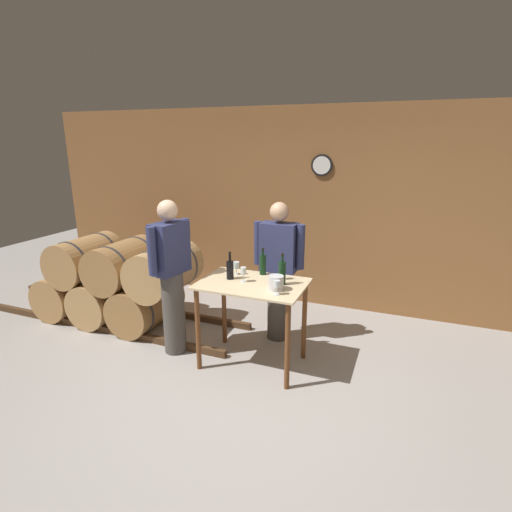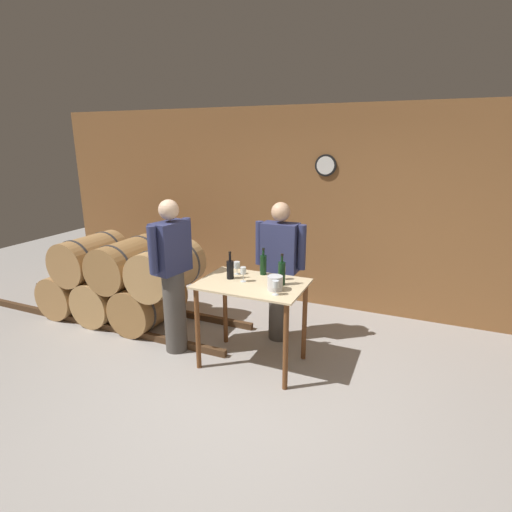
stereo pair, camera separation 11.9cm
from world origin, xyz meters
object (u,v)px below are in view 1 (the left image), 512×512
Objects in this scene: wine_bottle_left at (263,264)px; wine_bottle_center at (282,272)px; wine_bottle_far_left at (230,269)px; person_visitor_with_scarf at (172,275)px; wine_glass_near_left at (236,266)px; wine_glass_near_right at (283,270)px; ice_bucket at (276,283)px; person_host at (278,269)px; wine_glass_far_side at (277,284)px; wine_glass_near_center at (243,271)px.

wine_bottle_center is at bearing -37.69° from wine_bottle_left.
wine_bottle_far_left is 0.65m from person_visitor_with_scarf.
wine_glass_near_left is 0.50m from wine_glass_near_right.
wine_glass_near_left is at bearing 167.85° from wine_bottle_center.
wine_glass_near_right reaches higher than ice_bucket.
ice_bucket is at bearing -92.83° from wine_bottle_center.
person_host reaches higher than wine_bottle_far_left.
wine_glass_near_left is at bearing 89.22° from wine_bottle_far_left.
wine_bottle_center is 0.19× the size of person_host.
wine_glass_near_left is 0.08× the size of person_host.
wine_bottle_left is 0.36m from wine_bottle_center.
wine_bottle_left is (0.26, 0.26, 0.01)m from wine_bottle_far_left.
person_host reaches higher than ice_bucket.
wine_glass_far_side is (0.08, -0.42, -0.00)m from wine_glass_near_right.
person_visitor_with_scarf is (-0.64, -0.26, -0.10)m from wine_glass_near_left.
wine_bottle_center reaches higher than wine_glass_far_side.
wine_glass_near_right is (0.34, 0.21, -0.01)m from wine_glass_near_center.
wine_glass_far_side is 0.90m from person_host.
wine_bottle_center is 0.28m from wine_glass_far_side.
wine_bottle_far_left is 2.05× the size of wine_glass_near_right.
wine_glass_near_center is 0.47m from wine_glass_far_side.
person_host is 1.19m from person_visitor_with_scarf.
wine_bottle_center is 0.55m from wine_glass_near_left.
wine_glass_far_side is at bearing -22.11° from wine_bottle_far_left.
wine_bottle_left reaches higher than ice_bucket.
wine_bottle_left is at bearing 21.63° from wine_glass_near_left.
wine_glass_near_center reaches higher than wine_glass_near_left.
ice_bucket is 0.09× the size of person_visitor_with_scarf.
wine_bottle_far_left is 0.54m from wine_bottle_center.
wine_glass_near_left is 0.69m from person_visitor_with_scarf.
person_visitor_with_scarf is (-0.95, -0.71, 0.04)m from person_host.
wine_bottle_left is at bearing 126.01° from ice_bucket.
wine_bottle_left is 0.91× the size of wine_bottle_center.
wine_bottle_left is at bearing 44.49° from wine_bottle_far_left.
person_visitor_with_scarf is at bearing -174.73° from wine_glass_near_center.
wine_bottle_far_left is 0.36m from wine_bottle_left.
wine_glass_near_right is (0.50, 0.03, 0.00)m from wine_glass_near_left.
person_visitor_with_scarf reaches higher than wine_bottle_far_left.
wine_glass_near_right reaches higher than wine_glass_near_left.
ice_bucket is (0.03, -0.31, -0.03)m from wine_glass_near_right.
wine_bottle_left is 2.10× the size of wine_glass_near_left.
wine_glass_far_side is (0.58, -0.24, -0.01)m from wine_bottle_far_left.
wine_glass_near_right is 0.31m from ice_bucket.
wine_glass_near_right is 0.43m from wine_glass_far_side.
wine_glass_near_center reaches higher than wine_glass_far_side.
person_host reaches higher than wine_glass_far_side.
wine_glass_far_side is 0.13m from ice_bucket.
wine_glass_far_side is at bearing -67.17° from ice_bucket.
wine_glass_far_side is 1.23m from person_visitor_with_scarf.
wine_glass_far_side is 0.09× the size of person_host.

